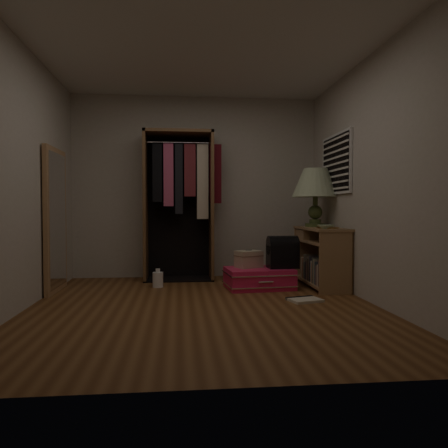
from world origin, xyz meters
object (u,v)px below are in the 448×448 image
(floor_mirror, at_px, (56,220))
(white_jug, at_px, (158,279))
(black_bag, at_px, (283,251))
(table_lamp, at_px, (315,184))
(console_bookshelf, at_px, (320,255))
(pink_suitcase, at_px, (259,278))
(train_case, at_px, (249,259))
(open_wardrobe, at_px, (182,191))

(floor_mirror, height_order, white_jug, floor_mirror)
(floor_mirror, distance_m, black_bag, 2.76)
(table_lamp, bearing_deg, white_jug, -177.71)
(console_bookshelf, relative_size, floor_mirror, 0.66)
(pink_suitcase, xyz_separation_m, table_lamp, (0.80, 0.28, 1.18))
(console_bookshelf, height_order, black_bag, console_bookshelf)
(train_case, relative_size, table_lamp, 0.49)
(train_case, bearing_deg, pink_suitcase, -55.25)
(black_bag, distance_m, table_lamp, 1.03)
(floor_mirror, xyz_separation_m, pink_suitcase, (2.44, -0.03, -0.72))
(black_bag, relative_size, white_jug, 1.73)
(open_wardrobe, height_order, table_lamp, open_wardrobe)
(floor_mirror, distance_m, train_case, 2.38)
(open_wardrobe, bearing_deg, floor_mirror, -152.90)
(train_case, xyz_separation_m, black_bag, (0.41, -0.08, 0.10))
(pink_suitcase, relative_size, table_lamp, 1.14)
(console_bookshelf, distance_m, pink_suitcase, 0.85)
(floor_mirror, bearing_deg, train_case, 0.98)
(console_bookshelf, height_order, floor_mirror, floor_mirror)
(train_case, xyz_separation_m, white_jug, (-1.13, 0.13, -0.26))
(black_bag, relative_size, table_lamp, 0.53)
(pink_suitcase, bearing_deg, table_lamp, 13.98)
(floor_mirror, height_order, pink_suitcase, floor_mirror)
(console_bookshelf, relative_size, white_jug, 4.82)
(console_bookshelf, xyz_separation_m, open_wardrobe, (-1.74, 0.75, 0.83))
(console_bookshelf, xyz_separation_m, pink_suitcase, (-0.80, -0.05, -0.28))
(open_wardrobe, height_order, floor_mirror, open_wardrobe)
(open_wardrobe, bearing_deg, console_bookshelf, -23.30)
(console_bookshelf, bearing_deg, open_wardrobe, 156.70)
(train_case, distance_m, table_lamp, 1.34)
(floor_mirror, distance_m, pink_suitcase, 2.55)
(pink_suitcase, relative_size, black_bag, 2.17)
(floor_mirror, relative_size, table_lamp, 2.23)
(train_case, height_order, white_jug, train_case)
(black_bag, xyz_separation_m, table_lamp, (0.51, 0.29, 0.85))
(open_wardrobe, bearing_deg, white_jug, -117.58)
(black_bag, height_order, white_jug, black_bag)
(white_jug, bearing_deg, table_lamp, 2.29)
(floor_mirror, bearing_deg, table_lamp, 4.43)
(floor_mirror, relative_size, pink_suitcase, 1.95)
(pink_suitcase, bearing_deg, train_case, 143.58)
(console_bookshelf, relative_size, train_case, 3.01)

